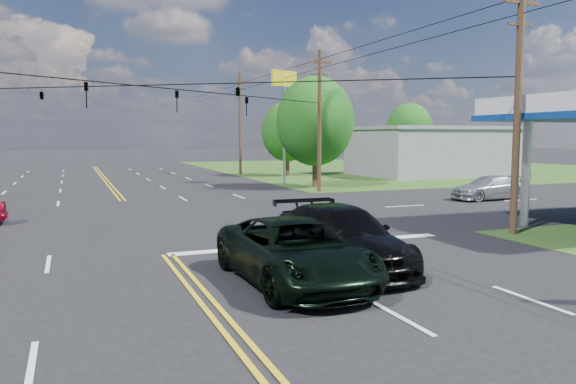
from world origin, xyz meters
name	(u,v)px	position (x,y,z in m)	size (l,w,h in m)	color
ground	(139,220)	(0.00, 12.00, 0.00)	(280.00, 280.00, 0.00)	black
grass_ne	(407,168)	(35.00, 44.00, 0.00)	(46.00, 48.00, 0.03)	#2C4415
stop_bar	(312,244)	(5.00, 4.00, 0.00)	(10.00, 0.50, 0.02)	silver
retail_ne	(432,153)	(30.00, 32.00, 2.20)	(14.00, 10.00, 4.40)	slate
pole_se	(518,106)	(13.00, 3.00, 4.92)	(1.60, 0.28, 9.50)	#3B2919
pole_ne	(320,119)	(13.00, 21.00, 4.92)	(1.60, 0.28, 9.50)	#3B2919
pole_right_far	(240,122)	(13.00, 40.00, 5.17)	(1.60, 0.28, 10.00)	#3B2919
span_wire_signals	(135,85)	(0.00, 12.00, 6.00)	(26.00, 18.00, 1.13)	black
power_lines	(139,16)	(0.00, 10.00, 8.60)	(26.04, 100.00, 0.64)	black
tree_right_a	(315,121)	(14.00, 24.00, 4.87)	(5.70, 5.70, 8.18)	#3B2919
tree_right_b	(288,132)	(16.50, 36.00, 4.22)	(4.94, 4.94, 7.09)	#3B2919
tree_far_r	(410,130)	(34.00, 42.00, 4.54)	(5.32, 5.32, 7.63)	#3B2919
pickup_dkgreen	(295,252)	(2.50, -0.63, 0.83)	(2.75, 5.95, 1.65)	black
suv_black	(340,238)	(4.35, 0.50, 0.88)	(2.47, 6.07, 1.76)	black
sedan_far	(489,188)	(20.53, 13.00, 0.71)	(1.99, 4.90, 1.42)	#AEAFB3
polesign_ne	(284,95)	(13.00, 27.70, 7.01)	(2.37, 1.07, 8.85)	#A5A5AA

